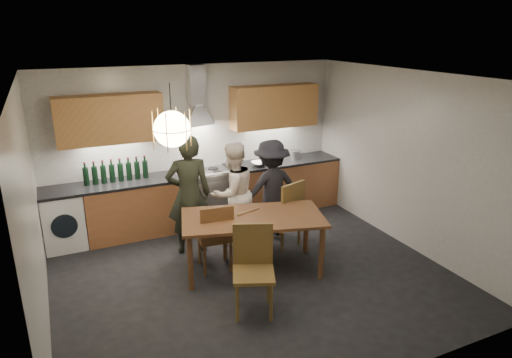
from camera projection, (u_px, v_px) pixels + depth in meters
name	position (u px, v px, depth m)	size (l,w,h in m)	color
ground	(252.00, 275.00, 6.12)	(5.00, 5.00, 0.00)	black
room_shell	(252.00, 152.00, 5.58)	(5.02, 4.52, 2.61)	silver
counter_run	(205.00, 197.00, 7.67)	(5.00, 0.62, 0.90)	#B97547
range_stove	(204.00, 197.00, 7.65)	(0.90, 0.60, 0.92)	silver
wall_fixtures	(198.00, 112.00, 7.31)	(4.30, 0.54, 1.10)	tan
pendant_lamp	(172.00, 129.00, 4.97)	(0.43, 0.43, 0.70)	black
dining_table	(253.00, 223.00, 6.05)	(2.04, 1.40, 0.78)	brown
chair_back_left	(216.00, 234.00, 6.04)	(0.49, 0.49, 0.97)	brown
chair_back_mid	(244.00, 232.00, 6.32)	(0.45, 0.45, 0.80)	brown
chair_back_right	(287.00, 210.00, 6.74)	(0.59, 0.59, 1.03)	brown
chair_front	(253.00, 263.00, 5.23)	(0.61, 0.61, 1.03)	brown
person_left	(189.00, 195.00, 6.51)	(0.64, 0.42, 1.76)	black
person_mid	(233.00, 193.00, 6.84)	(0.76, 0.59, 1.57)	white
person_right	(271.00, 189.00, 7.09)	(1.00, 0.57, 1.55)	black
mixing_bowl	(260.00, 164.00, 7.81)	(0.28, 0.28, 0.07)	#ADADB0
stock_pot	(295.00, 155.00, 8.24)	(0.19, 0.19, 0.14)	#BCBCC0
wine_bottles	(116.00, 170.00, 6.97)	(0.97, 0.08, 0.36)	black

